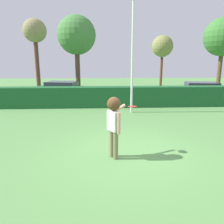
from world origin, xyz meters
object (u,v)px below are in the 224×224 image
at_px(person, 114,119).
at_px(frisbee, 133,106).
at_px(willow_tree, 223,37).
at_px(bare_elm_tree, 35,33).
at_px(parked_car_green, 62,89).
at_px(birch_tree, 162,47).
at_px(lamppost, 132,51).
at_px(parked_car_blue, 201,90).
at_px(maple_tree, 77,36).

bearing_deg(person, frisbee, 31.42).
xyz_separation_m(frisbee, willow_tree, (10.23, 14.05, 3.40)).
height_order(willow_tree, bare_elm_tree, willow_tree).
xyz_separation_m(parked_car_green, willow_tree, (14.14, 3.54, 4.18)).
bearing_deg(birch_tree, lamppost, -112.41).
bearing_deg(frisbee, parked_car_blue, 55.50).
bearing_deg(maple_tree, person, -79.86).
xyz_separation_m(frisbee, bare_elm_tree, (-6.38, 13.19, 3.56)).
height_order(lamppost, maple_tree, maple_tree).
bearing_deg(person, parked_car_blue, 54.20).
xyz_separation_m(lamppost, parked_car_green, (-4.64, 5.10, -2.59)).
height_order(frisbee, parked_car_green, frisbee).
bearing_deg(frisbee, maple_tree, 102.94).
bearing_deg(person, parked_car_green, 107.09).
xyz_separation_m(person, willow_tree, (10.80, 14.40, 3.67)).
height_order(parked_car_green, maple_tree, maple_tree).
xyz_separation_m(lamppost, willow_tree, (9.50, 8.64, 1.59)).
xyz_separation_m(frisbee, maple_tree, (-2.86, 12.46, 3.30)).
bearing_deg(maple_tree, lamppost, -62.98).
relative_size(person, birch_tree, 0.34).
bearing_deg(parked_car_blue, bare_elm_tree, 163.75).
distance_m(frisbee, birch_tree, 17.94).
distance_m(person, frisbee, 0.72).
relative_size(person, lamppost, 0.31).
xyz_separation_m(willow_tree, bare_elm_tree, (-16.61, -0.87, 0.15)).
height_order(person, birch_tree, birch_tree).
xyz_separation_m(person, parked_car_green, (-3.34, 10.87, -0.51)).
height_order(parked_car_green, bare_elm_tree, bare_elm_tree).
xyz_separation_m(parked_car_blue, willow_tree, (3.74, 4.62, 4.18)).
height_order(frisbee, willow_tree, willow_tree).
distance_m(person, parked_car_green, 11.38).
xyz_separation_m(frisbee, parked_car_green, (-3.91, 10.52, -0.78)).
height_order(lamppost, parked_car_green, lamppost).
relative_size(frisbee, lamppost, 0.04).
distance_m(lamppost, parked_car_blue, 7.48).
xyz_separation_m(parked_car_blue, maple_tree, (-9.35, 3.02, 4.07)).
bearing_deg(parked_car_green, lamppost, -47.71).
bearing_deg(willow_tree, bare_elm_tree, -177.01).
bearing_deg(bare_elm_tree, maple_tree, -11.65).
relative_size(parked_car_green, willow_tree, 0.67).
height_order(maple_tree, bare_elm_tree, maple_tree).
height_order(lamppost, birch_tree, lamppost).
distance_m(frisbee, bare_elm_tree, 15.08).
xyz_separation_m(willow_tree, birch_tree, (-4.78, 2.82, -0.67)).
height_order(person, bare_elm_tree, bare_elm_tree).
distance_m(frisbee, parked_car_blue, 11.48).
height_order(person, parked_car_green, person).
bearing_deg(birch_tree, parked_car_green, -145.85).
distance_m(maple_tree, bare_elm_tree, 3.60).
relative_size(parked_car_green, bare_elm_tree, 0.72).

